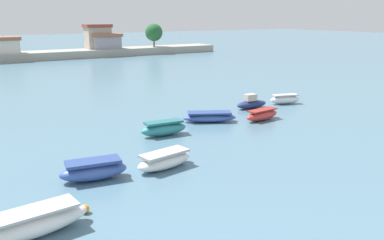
# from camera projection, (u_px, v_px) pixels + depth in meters

# --- Properties ---
(moored_boat_1) EXTENTS (5.12, 2.06, 1.15)m
(moored_boat_1) POSITION_uv_depth(u_px,v_px,m) (30.00, 224.00, 16.89)
(moored_boat_1) COLOR white
(moored_boat_1) RESTS_ON ground
(moored_boat_2) EXTENTS (3.95, 2.09, 1.14)m
(moored_boat_2) POSITION_uv_depth(u_px,v_px,m) (94.00, 170.00, 22.81)
(moored_boat_2) COLOR #3856A8
(moored_boat_2) RESTS_ON ground
(moored_boat_3) EXTENTS (3.99, 2.03, 1.02)m
(moored_boat_3) POSITION_uv_depth(u_px,v_px,m) (165.00, 160.00, 24.52)
(moored_boat_3) COLOR white
(moored_boat_3) RESTS_ON ground
(moored_boat_4) EXTENTS (3.79, 1.51, 1.13)m
(moored_boat_4) POSITION_uv_depth(u_px,v_px,m) (164.00, 129.00, 31.24)
(moored_boat_4) COLOR teal
(moored_boat_4) RESTS_ON ground
(moored_boat_5) EXTENTS (4.83, 3.51, 0.88)m
(moored_boat_5) POSITION_uv_depth(u_px,v_px,m) (209.00, 117.00, 35.27)
(moored_boat_5) COLOR #3856A8
(moored_boat_5) RESTS_ON ground
(moored_boat_6) EXTENTS (3.80, 1.52, 0.97)m
(moored_boat_6) POSITION_uv_depth(u_px,v_px,m) (262.00, 115.00, 35.85)
(moored_boat_6) COLOR #C63833
(moored_boat_6) RESTS_ON ground
(moored_boat_7) EXTENTS (3.48, 1.46, 1.45)m
(moored_boat_7) POSITION_uv_depth(u_px,v_px,m) (251.00, 103.00, 40.40)
(moored_boat_7) COLOR navy
(moored_boat_7) RESTS_ON ground
(moored_boat_8) EXTENTS (3.48, 2.06, 0.99)m
(moored_boat_8) POSITION_uv_depth(u_px,v_px,m) (285.00, 99.00, 42.46)
(moored_boat_8) COLOR white
(moored_boat_8) RESTS_ON ground
(mooring_buoy_0) EXTENTS (0.42, 0.42, 0.42)m
(mooring_buoy_0) POSITION_uv_depth(u_px,v_px,m) (85.00, 209.00, 18.97)
(mooring_buoy_0) COLOR orange
(mooring_buoy_0) RESTS_ON ground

